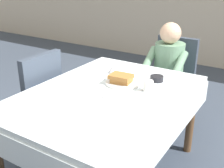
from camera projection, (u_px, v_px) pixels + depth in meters
dining_table_main at (106, 103)px, 2.16m from camera, size 1.12×1.52×0.74m
chair_diner at (172, 75)px, 3.08m from camera, size 0.44×0.45×0.93m
diner_person at (167, 67)px, 2.91m from camera, size 0.40×0.43×1.12m
chair_left_side at (36, 95)px, 2.59m from camera, size 0.45×0.44×0.93m
plate_breakfast at (123, 83)px, 2.29m from camera, size 0.28×0.28×0.02m
breakfast_stack at (121, 78)px, 2.27m from camera, size 0.18×0.16×0.07m
cup_coffee at (149, 86)px, 2.14m from camera, size 0.11×0.08×0.08m
bowl_butter at (157, 78)px, 2.34m from camera, size 0.11×0.11×0.04m
syrup_pitcher at (112, 69)px, 2.52m from camera, size 0.08×0.08×0.07m
fork_left_of_plate at (102, 80)px, 2.37m from camera, size 0.03×0.18×0.00m
knife_right_of_plate at (143, 90)px, 2.18m from camera, size 0.03×0.20×0.00m
spoon_near_edge at (98, 95)px, 2.09m from camera, size 0.15×0.05×0.00m
napkin_folded at (77, 82)px, 2.33m from camera, size 0.19×0.15×0.01m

